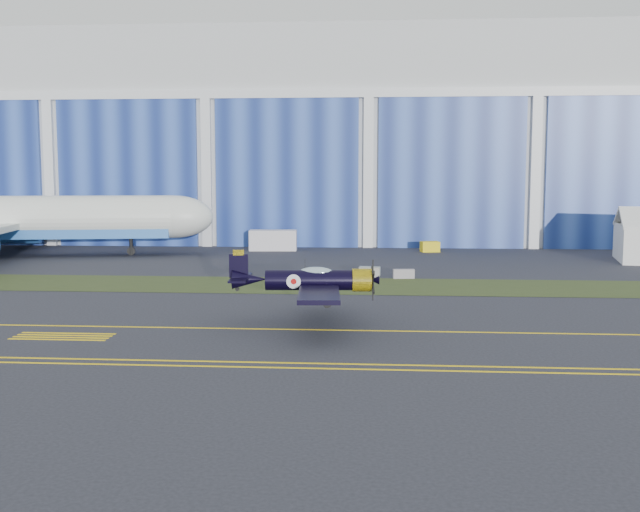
{
  "coord_description": "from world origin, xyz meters",
  "views": [
    {
      "loc": [
        1.07,
        -51.73,
        9.89
      ],
      "look_at": [
        -3.23,
        5.56,
        3.59
      ],
      "focal_mm": 42.0,
      "sensor_mm": 36.0,
      "label": 1
    }
  ],
  "objects": [
    {
      "name": "hangar",
      "position": [
        0.0,
        71.79,
        14.96
      ],
      "size": [
        220.0,
        45.7,
        30.0
      ],
      "color": "silver",
      "rests_on": "ground"
    },
    {
      "name": "hold_short_ladder",
      "position": [
        -18.0,
        -8.1,
        0.01
      ],
      "size": [
        6.0,
        2.4,
        0.02
      ],
      "primitive_type": null,
      "color": "yellow",
      "rests_on": "ground"
    },
    {
      "name": "edge_line_near",
      "position": [
        0.0,
        -14.5,
        0.01
      ],
      "size": [
        80.0,
        0.2,
        0.02
      ],
      "primitive_type": "cube",
      "color": "yellow",
      "rests_on": "ground"
    },
    {
      "name": "ground",
      "position": [
        0.0,
        0.0,
        0.0
      ],
      "size": [
        260.0,
        260.0,
        0.0
      ],
      "primitive_type": "plane",
      "color": "#2C2D35",
      "rests_on": "ground"
    },
    {
      "name": "barrier_b",
      "position": [
        0.52,
        20.87,
        0.45
      ],
      "size": [
        2.07,
        0.92,
        0.9
      ],
      "primitive_type": "cube",
      "rotation": [
        0.0,
        0.0,
        -0.17
      ],
      "color": "#8A9798",
      "rests_on": "ground"
    },
    {
      "name": "warbird",
      "position": [
        -3.23,
        -3.44,
        2.99
      ],
      "size": [
        11.87,
        13.98,
        3.93
      ],
      "rotation": [
        0.0,
        0.0,
        0.07
      ],
      "color": "black",
      "rests_on": "ground"
    },
    {
      "name": "tug",
      "position": [
        7.97,
        44.05,
        0.67
      ],
      "size": [
        2.56,
        1.92,
        1.34
      ],
      "primitive_type": "cube",
      "rotation": [
        0.0,
        0.0,
        0.23
      ],
      "color": "yellow",
      "rests_on": "ground"
    },
    {
      "name": "taxiway_centreline",
      "position": [
        0.0,
        -5.0,
        0.01
      ],
      "size": [
        200.0,
        0.2,
        0.02
      ],
      "primitive_type": "cube",
      "color": "yellow",
      "rests_on": "ground"
    },
    {
      "name": "barrier_c",
      "position": [
        3.74,
        19.08,
        0.45
      ],
      "size": [
        2.05,
        0.82,
        0.9
      ],
      "primitive_type": "cube",
      "rotation": [
        0.0,
        0.0,
        0.11
      ],
      "color": "#9A9098",
      "rests_on": "ground"
    },
    {
      "name": "grass_median",
      "position": [
        0.0,
        14.0,
        0.02
      ],
      "size": [
        260.0,
        10.0,
        0.02
      ],
      "primitive_type": "cube",
      "color": "#475128",
      "rests_on": "ground"
    },
    {
      "name": "barrier_a",
      "position": [
        0.44,
        20.0,
        0.45
      ],
      "size": [
        2.04,
        0.74,
        0.9
      ],
      "primitive_type": "cube",
      "rotation": [
        0.0,
        0.0,
        0.07
      ],
      "color": "gray",
      "rests_on": "ground"
    },
    {
      "name": "edge_line_far",
      "position": [
        0.0,
        -13.5,
        0.01
      ],
      "size": [
        80.0,
        0.2,
        0.02
      ],
      "primitive_type": "cube",
      "color": "yellow",
      "rests_on": "ground"
    },
    {
      "name": "shipping_container",
      "position": [
        -12.27,
        44.46,
        1.32
      ],
      "size": [
        6.25,
        2.83,
        2.65
      ],
      "primitive_type": "cube",
      "rotation": [
        0.0,
        0.0,
        0.06
      ],
      "color": "silver",
      "rests_on": "ground"
    }
  ]
}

